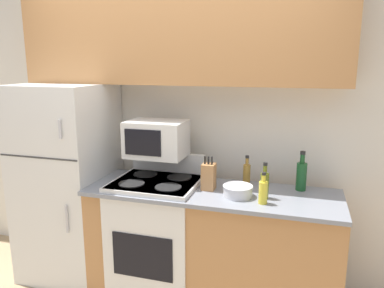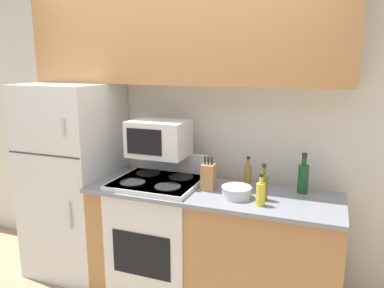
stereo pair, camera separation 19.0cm
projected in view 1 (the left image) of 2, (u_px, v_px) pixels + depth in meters
The scene contains 12 objects.
wall_back at pixel (185, 130), 3.27m from camera, with size 8.00×0.05×2.55m.
lower_cabinets at pixel (211, 245), 2.92m from camera, with size 1.89×0.63×0.92m.
refrigerator at pixel (68, 181), 3.26m from camera, with size 0.72×0.74×1.68m.
upper_cabinets at pixel (177, 37), 2.93m from camera, with size 2.61×0.33×0.73m.
stove at pixel (157, 235), 3.03m from camera, with size 0.66×0.61×1.11m.
microwave at pixel (156, 139), 2.98m from camera, with size 0.46×0.34×0.29m.
knife_block at pixel (209, 176), 2.81m from camera, with size 0.10×0.11×0.26m.
bowl at pixel (238, 191), 2.67m from camera, with size 0.22×0.22×0.08m.
bottle_vinegar at pixel (247, 174), 2.90m from camera, with size 0.06×0.06×0.24m.
bottle_olive_oil at pixel (265, 184), 2.63m from camera, with size 0.06×0.06×0.26m.
bottle_wine_green at pixel (301, 175), 2.79m from camera, with size 0.08×0.08×0.30m.
bottle_cooking_spray at pixel (263, 191), 2.53m from camera, with size 0.06×0.06×0.22m.
Camera 1 is at (0.98, -2.31, 1.86)m, focal length 35.00 mm.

